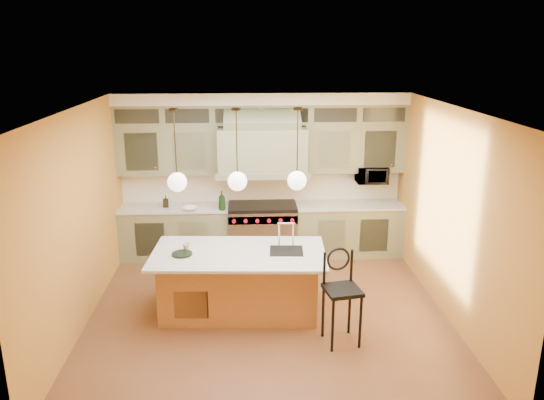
{
  "coord_description": "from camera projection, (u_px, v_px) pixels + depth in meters",
  "views": [
    {
      "loc": [
        -0.29,
        -6.79,
        3.69
      ],
      "look_at": [
        0.1,
        0.7,
        1.47
      ],
      "focal_mm": 35.0,
      "sensor_mm": 36.0,
      "label": 1
    }
  ],
  "objects": [
    {
      "name": "range",
      "position": [
        263.0,
        230.0,
        9.48
      ],
      "size": [
        1.2,
        0.74,
        0.96
      ],
      "color": "silver",
      "rests_on": "floor"
    },
    {
      "name": "wall_back",
      "position": [
        262.0,
        173.0,
        9.55
      ],
      "size": [
        5.0,
        0.0,
        5.0
      ],
      "primitive_type": "plane",
      "rotation": [
        1.57,
        0.0,
        0.0
      ],
      "color": "#BE8434",
      "rests_on": "ground"
    },
    {
      "name": "cup",
      "position": [
        186.0,
        247.0,
        7.36
      ],
      "size": [
        0.12,
        0.12,
        0.1
      ],
      "primitive_type": "imported",
      "rotation": [
        0.0,
        0.0,
        0.08
      ],
      "color": "silver",
      "rests_on": "kitchen_island"
    },
    {
      "name": "oil_bottle_a",
      "position": [
        222.0,
        201.0,
        9.06
      ],
      "size": [
        0.15,
        0.15,
        0.33
      ],
      "primitive_type": "imported",
      "rotation": [
        0.0,
        0.0,
        -0.16
      ],
      "color": "black",
      "rests_on": "back_cabinetry"
    },
    {
      "name": "counter_stool",
      "position": [
        341.0,
        291.0,
        6.66
      ],
      "size": [
        0.5,
        0.5,
        1.23
      ],
      "rotation": [
        0.0,
        0.0,
        0.18
      ],
      "color": "black",
      "rests_on": "floor"
    },
    {
      "name": "back_cabinetry",
      "position": [
        262.0,
        177.0,
        9.3
      ],
      "size": [
        5.0,
        0.77,
        2.9
      ],
      "color": "gray",
      "rests_on": "floor"
    },
    {
      "name": "pendant_left",
      "position": [
        177.0,
        180.0,
        7.03
      ],
      "size": [
        0.26,
        0.26,
        1.11
      ],
      "color": "#2D2319",
      "rests_on": "ceiling"
    },
    {
      "name": "pendant_right",
      "position": [
        297.0,
        178.0,
        7.11
      ],
      "size": [
        0.26,
        0.26,
        1.11
      ],
      "color": "#2D2319",
      "rests_on": "ceiling"
    },
    {
      "name": "ceiling",
      "position": [
        267.0,
        108.0,
        6.74
      ],
      "size": [
        5.0,
        5.0,
        0.0
      ],
      "primitive_type": "plane",
      "rotation": [
        3.14,
        0.0,
        0.0
      ],
      "color": "white",
      "rests_on": "wall_back"
    },
    {
      "name": "microwave",
      "position": [
        372.0,
        175.0,
        9.4
      ],
      "size": [
        0.54,
        0.37,
        0.3
      ],
      "primitive_type": "imported",
      "color": "black",
      "rests_on": "back_cabinetry"
    },
    {
      "name": "floor",
      "position": [
        268.0,
        313.0,
        7.56
      ],
      "size": [
        5.0,
        5.0,
        0.0
      ],
      "primitive_type": "plane",
      "color": "brown",
      "rests_on": "ground"
    },
    {
      "name": "wall_right",
      "position": [
        449.0,
        213.0,
        7.28
      ],
      "size": [
        0.0,
        5.0,
        5.0
      ],
      "primitive_type": "plane",
      "rotation": [
        1.57,
        0.0,
        -1.57
      ],
      "color": "#BE8434",
      "rests_on": "ground"
    },
    {
      "name": "fruit_bowl",
      "position": [
        190.0,
        209.0,
        9.07
      ],
      "size": [
        0.28,
        0.28,
        0.06
      ],
      "primitive_type": "imported",
      "rotation": [
        0.0,
        0.0,
        -0.11
      ],
      "color": "white",
      "rests_on": "back_cabinetry"
    },
    {
      "name": "kitchen_island",
      "position": [
        240.0,
        280.0,
        7.49
      ],
      "size": [
        2.46,
        1.4,
        1.35
      ],
      "rotation": [
        0.0,
        0.0,
        -0.06
      ],
      "color": "#A06F39",
      "rests_on": "floor"
    },
    {
      "name": "pendant_center",
      "position": [
        237.0,
        179.0,
        7.07
      ],
      "size": [
        0.26,
        0.26,
        1.11
      ],
      "color": "#2D2319",
      "rests_on": "ceiling"
    },
    {
      "name": "wall_left",
      "position": [
        80.0,
        219.0,
        7.03
      ],
      "size": [
        0.0,
        5.0,
        5.0
      ],
      "primitive_type": "plane",
      "rotation": [
        1.57,
        0.0,
        1.57
      ],
      "color": "#BE8434",
      "rests_on": "ground"
    },
    {
      "name": "wall_front",
      "position": [
        280.0,
        303.0,
        4.76
      ],
      "size": [
        5.0,
        0.0,
        5.0
      ],
      "primitive_type": "plane",
      "rotation": [
        -1.57,
        0.0,
        0.0
      ],
      "color": "#BE8434",
      "rests_on": "ground"
    },
    {
      "name": "oil_bottle_b",
      "position": [
        166.0,
        201.0,
        9.25
      ],
      "size": [
        0.1,
        0.1,
        0.21
      ],
      "primitive_type": "imported",
      "rotation": [
        0.0,
        0.0,
        0.06
      ],
      "color": "black",
      "rests_on": "back_cabinetry"
    }
  ]
}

